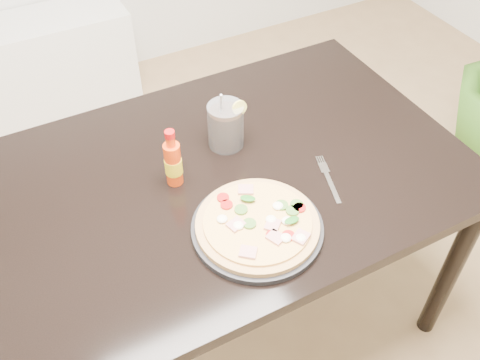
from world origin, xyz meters
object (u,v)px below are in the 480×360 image
plate (257,228)px  cola_cup (226,126)px  pizza (258,223)px  fork (328,178)px  hot_sauce_bottle (173,163)px  dining_table (221,194)px

plate → cola_cup: bearing=76.5°
pizza → fork: (0.26, 0.07, -0.02)m
hot_sauce_bottle → pizza: bearing=-65.6°
pizza → hot_sauce_bottle: hot_sauce_bottle is taller
fork → hot_sauce_bottle: bearing=171.0°
pizza → hot_sauce_bottle: 0.29m
plate → dining_table: bearing=88.0°
plate → pizza: bearing=-33.5°
fork → dining_table: bearing=165.5°
cola_cup → fork: size_ratio=1.06×
hot_sauce_bottle → cola_cup: 0.21m
dining_table → cola_cup: (0.07, 0.11, 0.15)m
hot_sauce_bottle → fork: 0.43m
hot_sauce_bottle → cola_cup: bearing=21.3°
plate → fork: 0.27m
plate → fork: (0.26, 0.07, -0.01)m
plate → cola_cup: cola_cup is taller
dining_table → hot_sauce_bottle: 0.20m
dining_table → cola_cup: bearing=55.6°
plate → pizza: pizza is taller
pizza → fork: pizza is taller
pizza → hot_sauce_bottle: size_ratio=1.74×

